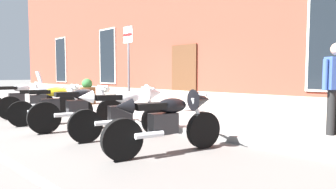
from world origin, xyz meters
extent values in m
plane|color=#565451|center=(0.00, 0.00, 0.00)|extent=(140.00, 140.00, 0.00)
cube|color=slate|center=(0.00, 1.54, 0.06)|extent=(33.75, 3.08, 0.13)
cube|color=gray|center=(0.00, 3.04, 0.35)|extent=(27.75, 0.10, 0.70)
cube|color=silver|center=(-9.25, 3.06, 2.10)|extent=(1.22, 0.06, 2.52)
cube|color=black|center=(-9.25, 3.03, 2.10)|extent=(1.10, 0.03, 2.40)
cube|color=silver|center=(-4.63, 3.06, 2.10)|extent=(1.22, 0.06, 2.52)
cube|color=black|center=(-4.63, 3.03, 2.10)|extent=(1.10, 0.03, 2.40)
cube|color=#472B19|center=(0.00, 3.05, 1.15)|extent=(1.10, 0.08, 2.30)
cube|color=silver|center=(4.63, 3.06, 2.10)|extent=(1.22, 0.06, 2.52)
cube|color=black|center=(4.63, 3.03, 2.10)|extent=(1.10, 0.03, 2.40)
cylinder|color=black|center=(-3.27, -0.49, 0.33)|extent=(0.20, 0.66, 0.65)
cylinder|color=silver|center=(-3.29, -0.59, 0.60)|extent=(0.11, 0.33, 0.68)
cube|color=#28282B|center=(-3.38, -1.29, 0.51)|extent=(0.28, 0.47, 0.32)
ellipsoid|color=#B7BABF|center=(-3.36, -1.14, 0.83)|extent=(0.33, 0.55, 0.24)
cube|color=black|center=(-3.41, -1.52, 0.84)|extent=(0.28, 0.50, 0.10)
cylinder|color=silver|center=(-3.30, -0.66, 1.00)|extent=(0.62, 0.12, 0.04)
cylinder|color=silver|center=(-3.30, -1.60, 0.38)|extent=(0.15, 0.46, 0.09)
cube|color=#B2BCC6|center=(-3.29, -0.61, 1.18)|extent=(0.38, 0.19, 0.40)
cylinder|color=black|center=(-1.69, -0.41, 0.33)|extent=(0.31, 0.66, 0.66)
cylinder|color=black|center=(-2.16, -1.87, 0.33)|extent=(0.31, 0.66, 0.66)
cylinder|color=silver|center=(-1.72, -0.50, 0.57)|extent=(0.16, 0.31, 0.61)
cube|color=#28282B|center=(-1.94, -1.19, 0.51)|extent=(0.34, 0.49, 0.32)
ellipsoid|color=slate|center=(-1.89, -1.04, 0.76)|extent=(0.40, 0.57, 0.24)
cube|color=black|center=(-2.01, -1.41, 0.77)|extent=(0.35, 0.52, 0.10)
cylinder|color=silver|center=(-1.75, -0.58, 0.93)|extent=(0.60, 0.22, 0.04)
cylinder|color=silver|center=(-1.92, -1.51, 0.38)|extent=(0.22, 0.46, 0.09)
sphere|color=silver|center=(-1.72, -0.50, 0.86)|extent=(0.18, 0.18, 0.18)
cylinder|color=black|center=(-0.36, -0.72, 0.31)|extent=(0.31, 0.63, 0.62)
cylinder|color=black|center=(-0.80, -2.05, 0.31)|extent=(0.31, 0.63, 0.62)
cylinder|color=silver|center=(-0.39, -0.81, 0.59)|extent=(0.17, 0.34, 0.68)
cube|color=#28282B|center=(-0.60, -1.43, 0.49)|extent=(0.35, 0.49, 0.32)
ellipsoid|color=gold|center=(-0.55, -1.29, 0.82)|extent=(0.41, 0.58, 0.24)
cube|color=black|center=(-0.67, -1.65, 0.83)|extent=(0.36, 0.52, 0.10)
cylinder|color=silver|center=(-0.42, -0.89, 0.99)|extent=(0.60, 0.23, 0.04)
cylinder|color=silver|center=(-0.58, -1.75, 0.36)|extent=(0.23, 0.46, 0.09)
sphere|color=silver|center=(-0.39, -0.81, 0.92)|extent=(0.18, 0.18, 0.18)
cylinder|color=black|center=(0.73, -0.55, 0.34)|extent=(0.26, 0.69, 0.68)
cylinder|color=black|center=(0.43, -2.01, 0.34)|extent=(0.26, 0.69, 0.68)
cylinder|color=silver|center=(0.71, -0.64, 0.60)|extent=(0.13, 0.32, 0.65)
cube|color=#28282B|center=(0.57, -1.33, 0.52)|extent=(0.30, 0.48, 0.32)
ellipsoid|color=black|center=(0.60, -1.18, 0.81)|extent=(0.36, 0.56, 0.24)
cube|color=black|center=(0.52, -1.55, 0.82)|extent=(0.31, 0.51, 0.10)
cylinder|color=silver|center=(0.70, -0.72, 0.98)|extent=(0.61, 0.16, 0.04)
cylinder|color=silver|center=(0.63, -1.65, 0.39)|extent=(0.18, 0.46, 0.09)
sphere|color=silver|center=(0.71, -0.64, 0.91)|extent=(0.18, 0.18, 0.18)
cylinder|color=black|center=(2.23, -0.46, 0.31)|extent=(0.30, 0.63, 0.62)
cylinder|color=black|center=(1.79, -1.84, 0.31)|extent=(0.30, 0.63, 0.62)
cylinder|color=silver|center=(2.20, -0.55, 0.59)|extent=(0.17, 0.33, 0.68)
cube|color=#28282B|center=(1.99, -1.20, 0.49)|extent=(0.34, 0.49, 0.32)
ellipsoid|color=silver|center=(2.04, -1.05, 0.81)|extent=(0.41, 0.57, 0.24)
cube|color=black|center=(1.92, -1.42, 0.82)|extent=(0.36, 0.52, 0.10)
cylinder|color=silver|center=(2.18, -0.63, 0.98)|extent=(0.60, 0.22, 0.04)
cylinder|color=silver|center=(2.02, -1.52, 0.36)|extent=(0.22, 0.46, 0.09)
cone|color=silver|center=(2.22, -0.51, 0.88)|extent=(0.45, 0.43, 0.36)
cone|color=silver|center=(1.79, -1.82, 0.84)|extent=(0.31, 0.32, 0.24)
cylinder|color=black|center=(3.58, -0.64, 0.31)|extent=(0.29, 0.63, 0.62)
cylinder|color=black|center=(3.16, -2.03, 0.31)|extent=(0.29, 0.63, 0.62)
cylinder|color=silver|center=(3.55, -0.73, 0.56)|extent=(0.16, 0.32, 0.63)
cube|color=#28282B|center=(3.36, -1.38, 0.49)|extent=(0.34, 0.48, 0.32)
ellipsoid|color=black|center=(3.40, -1.24, 0.76)|extent=(0.40, 0.57, 0.24)
cube|color=black|center=(3.29, -1.60, 0.77)|extent=(0.35, 0.52, 0.10)
cylinder|color=silver|center=(3.53, -0.81, 0.93)|extent=(0.60, 0.21, 0.04)
cylinder|color=silver|center=(3.38, -1.71, 0.36)|extent=(0.22, 0.46, 0.09)
cone|color=black|center=(3.57, -0.68, 0.83)|extent=(0.44, 0.43, 0.36)
cone|color=black|center=(3.17, -2.02, 0.79)|extent=(0.30, 0.32, 0.24)
cylinder|color=black|center=(5.02, 1.36, 0.55)|extent=(0.14, 0.14, 0.85)
cube|color=#2D478C|center=(5.07, 1.44, 1.28)|extent=(0.38, 0.45, 0.60)
cylinder|color=#2D478C|center=(4.94, 1.23, 1.25)|extent=(0.09, 0.09, 0.57)
cylinder|color=#4C4C51|center=(0.21, 0.44, 1.37)|extent=(0.06, 0.06, 2.47)
cube|color=white|center=(0.21, 0.42, 2.35)|extent=(0.36, 0.03, 0.44)
cube|color=red|center=(0.21, 0.41, 2.35)|extent=(0.36, 0.01, 0.08)
cylinder|color=brown|center=(-3.34, 1.23, 0.45)|extent=(0.63, 0.63, 0.64)
cylinder|color=black|center=(-3.34, 1.23, 0.45)|extent=(0.66, 0.66, 0.04)
sphere|color=#28602D|center=(-3.34, 1.23, 0.91)|extent=(0.40, 0.40, 0.40)
camera|label=1|loc=(6.45, -4.52, 1.25)|focal=30.37mm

